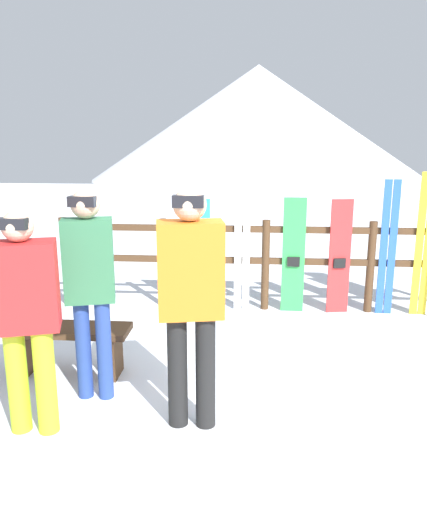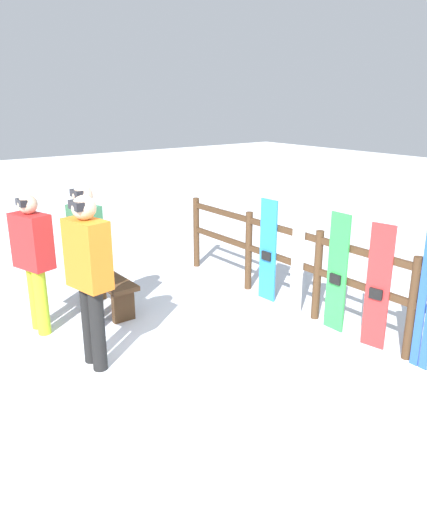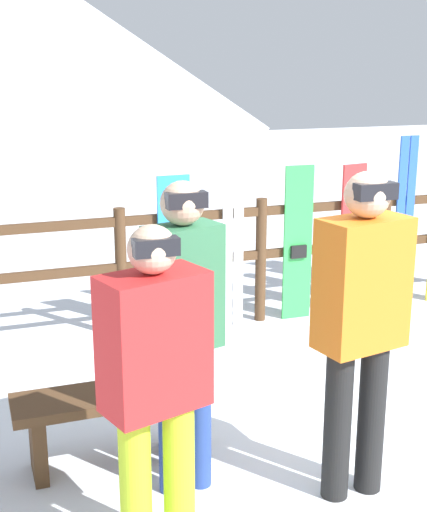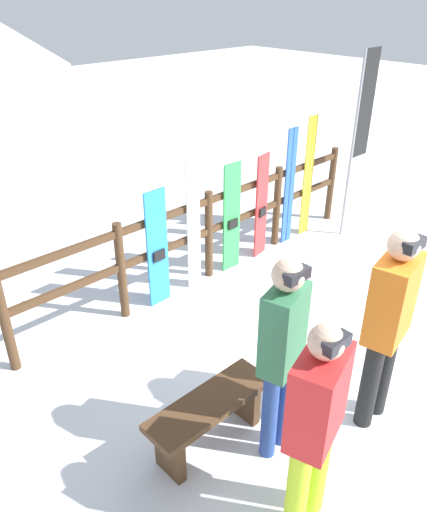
# 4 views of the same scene
# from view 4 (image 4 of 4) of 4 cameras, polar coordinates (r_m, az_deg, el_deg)

# --- Properties ---
(ground_plane) EXTENTS (40.00, 40.00, 0.00)m
(ground_plane) POSITION_cam_4_polar(r_m,az_deg,el_deg) (5.46, 15.37, -10.62)
(ground_plane) COLOR white
(fence) EXTENTS (5.35, 0.10, 1.16)m
(fence) POSITION_cam_4_polar(r_m,az_deg,el_deg) (6.23, -0.54, 3.31)
(fence) COLOR #4C331E
(fence) RESTS_ON ground
(bench) EXTENTS (1.11, 0.36, 0.47)m
(bench) POSITION_cam_4_polar(r_m,az_deg,el_deg) (4.20, -0.43, -17.47)
(bench) COLOR #4C331E
(bench) RESTS_ON ground
(person_red) EXTENTS (0.53, 0.39, 1.68)m
(person_red) POSITION_cam_4_polar(r_m,az_deg,el_deg) (3.37, 11.62, -17.64)
(person_red) COLOR #B7D826
(person_red) RESTS_ON ground
(person_orange) EXTENTS (0.51, 0.34, 1.83)m
(person_orange) POSITION_cam_4_polar(r_m,az_deg,el_deg) (4.18, 19.41, -6.68)
(person_orange) COLOR black
(person_orange) RESTS_ON ground
(person_plaid_green) EXTENTS (0.44, 0.31, 1.77)m
(person_plaid_green) POSITION_cam_4_polar(r_m,az_deg,el_deg) (3.72, 7.88, -10.18)
(person_plaid_green) COLOR navy
(person_plaid_green) RESTS_ON ground
(snowboard_blue) EXTENTS (0.29, 0.07, 1.43)m
(snowboard_blue) POSITION_cam_4_polar(r_m,az_deg,el_deg) (5.70, -6.42, 0.74)
(snowboard_blue) COLOR #288CE0
(snowboard_blue) RESTS_ON ground
(ski_pair_white) EXTENTS (0.19, 0.02, 1.68)m
(ski_pair_white) POSITION_cam_4_polar(r_m,az_deg,el_deg) (5.95, -2.31, 3.58)
(ski_pair_white) COLOR white
(ski_pair_white) RESTS_ON ground
(snowboard_green) EXTENTS (0.28, 0.06, 1.45)m
(snowboard_green) POSITION_cam_4_polar(r_m,az_deg,el_deg) (6.39, 2.09, 4.32)
(snowboard_green) COLOR green
(snowboard_green) RESTS_ON ground
(snowboard_red) EXTENTS (0.27, 0.09, 1.44)m
(snowboard_red) POSITION_cam_4_polar(r_m,az_deg,el_deg) (6.78, 5.50, 5.62)
(snowboard_red) COLOR red
(snowboard_red) RESTS_ON ground
(ski_pair_blue) EXTENTS (0.19, 0.02, 1.68)m
(ski_pair_blue) POSITION_cam_4_polar(r_m,az_deg,el_deg) (7.15, 8.65, 7.76)
(ski_pair_blue) COLOR blue
(ski_pair_blue) RESTS_ON ground
(ski_pair_yellow) EXTENTS (0.20, 0.02, 1.77)m
(ski_pair_yellow) POSITION_cam_4_polar(r_m,az_deg,el_deg) (7.45, 10.75, 8.84)
(ski_pair_yellow) COLOR yellow
(ski_pair_yellow) RESTS_ON ground
(rental_flag) EXTENTS (0.40, 0.04, 2.63)m
(rental_flag) POSITION_cam_4_polar(r_m,az_deg,el_deg) (7.42, 16.45, 14.42)
(rental_flag) COLOR #99999E
(rental_flag) RESTS_ON ground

